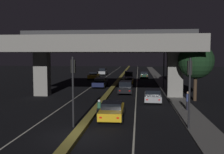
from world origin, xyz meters
The scene contains 22 objects.
ground_plane centered at (0.00, 0.00, 0.00)m, with size 200.00×200.00×0.00m, color black.
lane_line_left_inner centered at (-3.64, 35.00, 0.00)m, with size 0.12×126.00×0.00m, color beige.
lane_line_right_inner centered at (3.64, 35.00, 0.00)m, with size 0.12×126.00×0.00m, color beige.
median_divider centered at (0.00, 35.00, 0.14)m, with size 0.66×126.00×0.29m, color olive.
sidewalk_right centered at (8.31, 28.00, 0.06)m, with size 2.12×126.00×0.13m, color #5B5956.
elevated_overpass centered at (0.00, 16.12, 6.18)m, with size 21.78×10.69×8.18m.
traffic_light_left_of_median centered at (-0.73, 2.28, 3.44)m, with size 0.30×0.49×5.04m.
traffic_light_right_of_median centered at (7.35, 2.28, 3.40)m, with size 0.30×0.49×4.98m.
street_lamp centered at (7.40, 24.80, 5.20)m, with size 2.76×0.32×8.81m.
car_taxi_yellow_lead centered at (1.80, 4.77, 0.73)m, with size 1.98×4.65×1.42m.
car_silver_second centered at (5.46, 12.51, 0.74)m, with size 2.00×4.08×1.43m.
car_black_third centered at (2.23, 18.52, 0.87)m, with size 1.96×4.14×1.68m.
car_taxi_yellow_fourth centered at (2.12, 26.69, 0.77)m, with size 2.05×4.44×1.52m.
car_silver_fifth centered at (2.02, 34.88, 1.02)m, with size 2.01×4.77×1.95m.
car_dark_green_sixth centered at (5.17, 41.82, 0.77)m, with size 1.92×4.73×1.52m.
car_dark_blue_lead_oncoming centered at (-2.11, 24.94, 0.75)m, with size 2.03×4.81×1.48m.
car_taxi_yellow_second_oncoming centered at (-5.45, 38.38, 0.77)m, with size 2.03×4.61×1.48m.
car_silver_third_oncoming centered at (-5.12, 50.35, 0.89)m, with size 1.86×4.13×1.73m.
motorcycle_black_filtering_near centered at (0.60, 5.75, 0.60)m, with size 0.33×1.98×1.40m.
pedestrian_on_sidewalk centered at (8.40, 8.30, 1.00)m, with size 0.32×0.32×1.72m.
roadside_tree_kerbside_near centered at (10.26, 14.09, 4.46)m, with size 3.96×3.96×6.47m.
roadside_tree_kerbside_mid centered at (10.64, 26.73, 5.41)m, with size 4.60×4.60×7.74m.
Camera 1 is at (3.88, -15.87, 5.20)m, focal length 42.00 mm.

